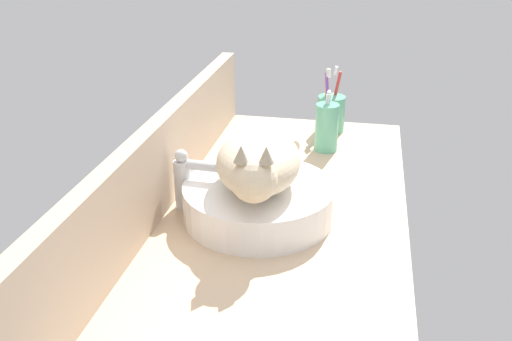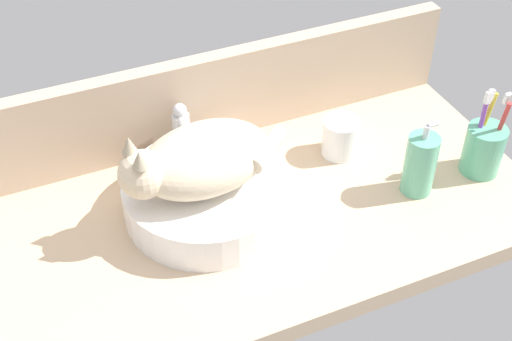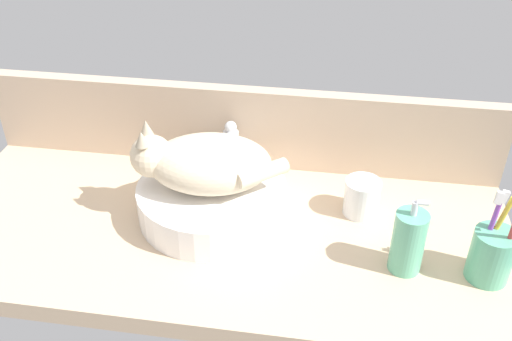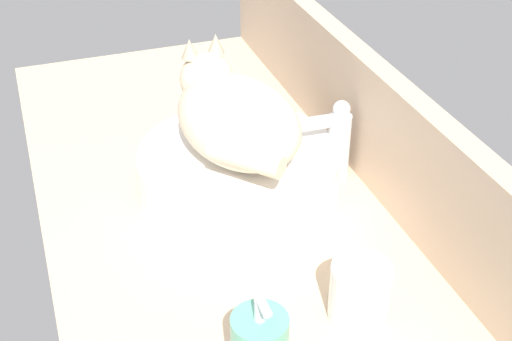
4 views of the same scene
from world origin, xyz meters
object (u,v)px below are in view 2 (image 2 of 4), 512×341
(soap_dispenser, at_px, (420,164))
(toothbrush_cup, at_px, (483,148))
(water_glass, at_px, (340,139))
(sink_basin, at_px, (207,196))
(faucet, at_px, (183,133))
(cat, at_px, (198,160))

(soap_dispenser, bearing_deg, toothbrush_cup, -0.01)
(soap_dispenser, distance_m, water_glass, 0.18)
(sink_basin, height_order, soap_dispenser, soap_dispenser)
(toothbrush_cup, bearing_deg, sink_basin, 168.89)
(toothbrush_cup, bearing_deg, faucet, 153.97)
(sink_basin, bearing_deg, toothbrush_cup, -11.11)
(faucet, height_order, soap_dispenser, soap_dispenser)
(faucet, xyz_separation_m, soap_dispenser, (0.39, -0.26, -0.01))
(sink_basin, height_order, faucet, faucet)
(faucet, distance_m, water_glass, 0.32)
(cat, height_order, faucet, cat)
(sink_basin, bearing_deg, cat, -169.87)
(sink_basin, distance_m, cat, 0.10)
(cat, relative_size, water_glass, 4.02)
(cat, xyz_separation_m, water_glass, (0.33, 0.06, -0.10))
(soap_dispenser, bearing_deg, sink_basin, 164.84)
(toothbrush_cup, bearing_deg, water_glass, 145.24)
(sink_basin, xyz_separation_m, soap_dispenser, (0.40, -0.11, 0.03))
(water_glass, bearing_deg, faucet, 161.68)
(soap_dispenser, relative_size, water_glass, 2.00)
(faucet, relative_size, soap_dispenser, 0.84)
(faucet, bearing_deg, cat, -97.94)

